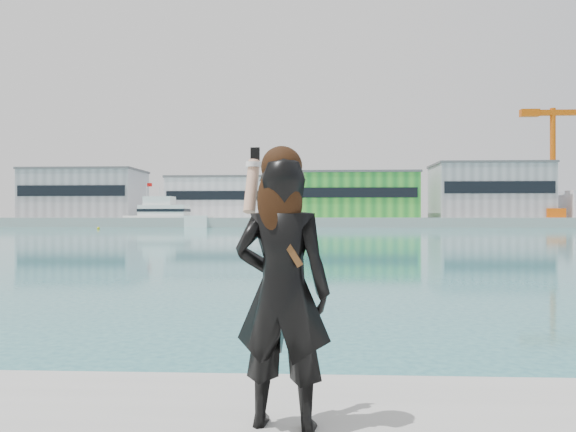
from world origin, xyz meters
The scene contains 11 objects.
far_quay centered at (0.00, 130.00, 1.00)m, with size 320.00×40.00×2.00m, color #9E9E99.
warehouse_grey_left centered at (-55.00, 127.98, 7.76)m, with size 26.52×16.36×11.50m.
warehouse_white centered at (-22.00, 127.98, 6.76)m, with size 24.48×15.35×9.50m.
warehouse_green centered at (8.00, 127.98, 7.26)m, with size 30.60×16.36×10.50m.
warehouse_grey_right centered at (40.00, 127.98, 8.26)m, with size 25.50×15.35×12.50m.
dock_crane centered at (53.20, 122.00, 15.07)m, with size 23.00×4.00×24.00m.
flagpole_left centered at (-37.91, 121.00, 6.54)m, with size 1.28×0.16×8.00m.
flagpole_right centered at (22.09, 121.00, 6.54)m, with size 1.28×0.16×8.00m.
motor_yacht centered at (-31.41, 112.99, 2.38)m, with size 18.53×6.85×8.45m.
buoy_far centered at (-37.85, 92.43, 0.00)m, with size 0.50×0.50×0.50m, color #D6C10B.
woman centered at (-0.20, -0.15, 1.67)m, with size 0.65×0.48×1.72m.
Camera 1 is at (0.01, -3.54, 2.07)m, focal length 35.00 mm.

